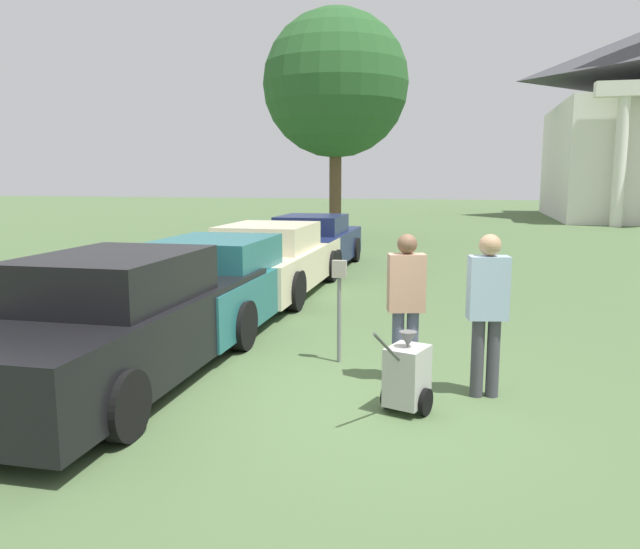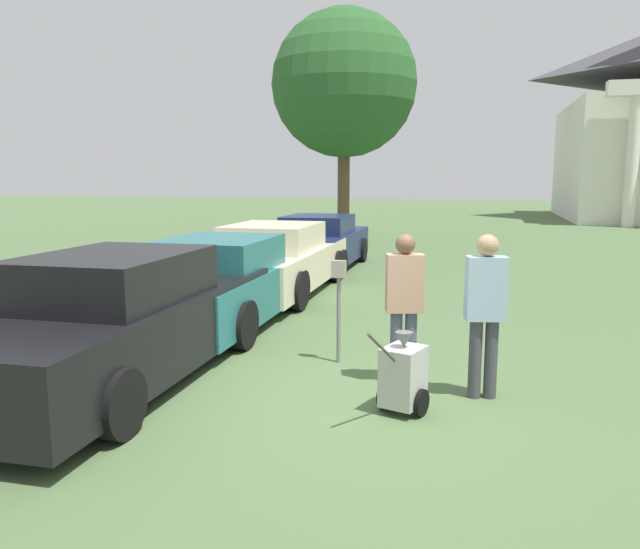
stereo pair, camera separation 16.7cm
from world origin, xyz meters
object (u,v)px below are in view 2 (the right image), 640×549
object	(u,v)px
person_supervisor	(485,305)
parked_car_navy	(320,243)
parking_meter	(339,292)
person_worker	(404,299)
equipment_cart	(403,376)
parked_car_black	(124,321)
parked_car_cream	(276,261)
parked_car_teal	(224,283)

from	to	relation	value
person_supervisor	parked_car_navy	bearing A→B (deg)	-77.27
parking_meter	person_worker	bearing A→B (deg)	-33.34
equipment_cart	person_worker	bearing A→B (deg)	115.70
parked_car_black	equipment_cart	distance (m)	3.36
parked_car_navy	parking_meter	size ratio (longest dim) A/B	3.50
parked_car_cream	parked_car_navy	bearing A→B (deg)	89.50
parked_car_black	parked_car_navy	size ratio (longest dim) A/B	1.12
parked_car_navy	parking_meter	xyz separation A→B (m)	(2.31, -8.10, 0.28)
parked_car_teal	person_worker	distance (m)	3.97
person_worker	parked_car_navy	bearing A→B (deg)	-84.69
parked_car_teal	person_supervisor	world-z (taller)	person_supervisor
parking_meter	parked_car_navy	bearing A→B (deg)	105.94
equipment_cart	parked_car_teal	bearing A→B (deg)	154.71
parked_car_teal	equipment_cart	distance (m)	4.66
person_supervisor	person_worker	bearing A→B (deg)	-30.31
parking_meter	person_worker	world-z (taller)	person_worker
person_worker	parked_car_cream	bearing A→B (deg)	-72.42
parked_car_teal	person_supervisor	xyz separation A→B (m)	(4.12, -2.61, 0.36)
equipment_cart	parked_car_cream	bearing A→B (deg)	138.13
parked_car_black	parked_car_navy	xyz separation A→B (m)	(-0.00, 9.37, -0.05)
equipment_cart	parked_car_navy	bearing A→B (deg)	128.08
parking_meter	person_worker	xyz separation A→B (m)	(0.91, -0.60, 0.07)
parked_car_cream	person_supervisor	size ratio (longest dim) A/B	2.91
parked_car_teal	person_worker	world-z (taller)	person_worker
parked_car_teal	parked_car_black	bearing A→B (deg)	-90.51
parked_car_cream	person_supervisor	bearing A→B (deg)	-52.84
parked_car_black	person_supervisor	distance (m)	4.15
parked_car_teal	parking_meter	xyz separation A→B (m)	(2.31, -1.71, 0.27)
parked_car_navy	equipment_cart	xyz separation A→B (m)	(3.33, -9.64, -0.27)
parked_car_cream	equipment_cart	size ratio (longest dim) A/B	5.22
parked_car_cream	parking_meter	distance (m)	5.01
parked_car_cream	parked_car_navy	size ratio (longest dim) A/B	1.11
parked_car_black	parked_car_teal	distance (m)	2.98
parked_car_cream	parking_meter	xyz separation A→B (m)	(2.31, -4.44, 0.26)
parked_car_black	parked_car_navy	distance (m)	9.37
equipment_cart	parking_meter	bearing A→B (deg)	142.41
parked_car_black	parked_car_navy	world-z (taller)	parked_car_black
parked_car_cream	person_supervisor	world-z (taller)	person_supervisor
parked_car_cream	person_supervisor	xyz separation A→B (m)	(4.12, -5.34, 0.35)
parked_car_cream	person_worker	world-z (taller)	person_worker
parked_car_teal	parked_car_navy	bearing A→B (deg)	89.49
person_worker	equipment_cart	bearing A→B (deg)	81.66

